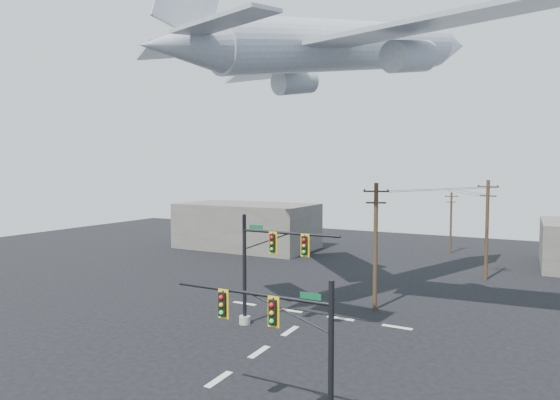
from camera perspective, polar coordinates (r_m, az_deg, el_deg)
The scene contains 10 objects.
ground at distance 25.23m, azimuth -7.48°, elevation -20.86°, with size 120.00×120.00×0.00m, color black.
lane_markings at distance 29.40m, azimuth -1.20°, elevation -17.17°, with size 14.00×21.20×0.01m.
signal_mast_near at distance 19.04m, azimuth 1.47°, elevation -17.77°, with size 7.44×0.70×6.38m.
signal_mast_far at distance 31.24m, azimuth -2.07°, elevation -8.24°, with size 7.24×0.83×7.51m.
utility_pole_a at distance 35.80m, azimuth 11.57°, elevation -5.24°, with size 1.84×0.77×9.54m.
utility_pole_b at distance 48.71m, azimuth 23.92°, elevation -3.13°, with size 1.92×0.54×9.57m.
utility_pole_c at distance 62.91m, azimuth 20.11°, elevation -2.47°, with size 1.50×0.73×7.75m.
power_lines at distance 48.33m, azimuth 20.49°, elevation 1.01°, with size 8.41×28.06×0.87m.
airliner at distance 36.97m, azimuth 8.17°, elevation 17.98°, with size 29.09×31.74×8.78m.
building_left at distance 63.65m, azimuth -4.04°, elevation -3.15°, with size 18.00×10.00×6.00m, color #67635B.
Camera 1 is at (13.32, -18.73, 10.42)m, focal length 30.00 mm.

